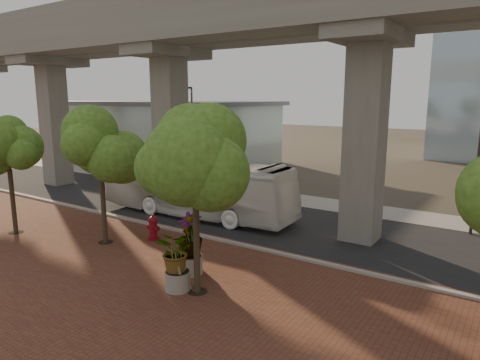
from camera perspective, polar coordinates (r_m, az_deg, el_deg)
The scene contains 16 objects.
ground at distance 22.23m, azimuth -0.99°, elevation -6.54°, with size 160.00×160.00×0.00m, color #3E362D.
brick_plaza at distance 16.72m, azimuth -17.30°, elevation -13.00°, with size 70.00×13.00×0.06m, color brown.
asphalt_road at distance 23.82m, azimuth 1.77°, elevation -5.29°, with size 90.00×8.00×0.04m, color black.
curb_strip at distance 20.67m, azimuth -4.19°, elevation -7.69°, with size 70.00×0.25×0.16m, color gray.
far_sidewalk at distance 28.47m, azimuth 7.68°, elevation -2.66°, with size 90.00×3.00×0.06m, color gray.
transit_viaduct at distance 22.88m, azimuth 1.88°, elevation 12.46°, with size 72.00×5.60×12.40m.
station_pavilion at distance 46.47m, azimuth -10.06°, elevation 6.49°, with size 23.00×13.00×6.30m.
transit_bus at distance 24.40m, azimuth -5.98°, elevation -0.98°, with size 2.80×11.92×3.32m, color silver.
fire_hydrant at distance 20.67m, azimuth -11.49°, elevation -6.25°, with size 0.61×0.55×1.22m.
planter_front at distance 15.09m, azimuth -8.42°, elevation -9.83°, with size 1.94×1.94×2.13m.
planter_right at distance 16.32m, azimuth -6.70°, elevation -7.57°, with size 2.25×2.25×2.40m.
planter_left at distance 16.79m, azimuth -6.76°, elevation -7.97°, with size 1.79×1.79×1.97m.
street_tree_far_west at distance 23.41m, azimuth -28.59°, elevation 3.70°, with size 3.51×3.51×5.83m.
street_tree_near_west at distance 20.08m, azimuth -18.19°, elevation 4.10°, with size 3.73×3.73×6.13m.
street_tree_near_east at distance 14.02m, azimuth -6.04°, elevation 2.83°, with size 4.41×4.41×6.68m.
streetlamp_west at distance 30.50m, azimuth -6.49°, elevation 6.41°, with size 0.36×1.07×7.37m.
Camera 1 is at (12.14, -17.38, 6.67)m, focal length 32.00 mm.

